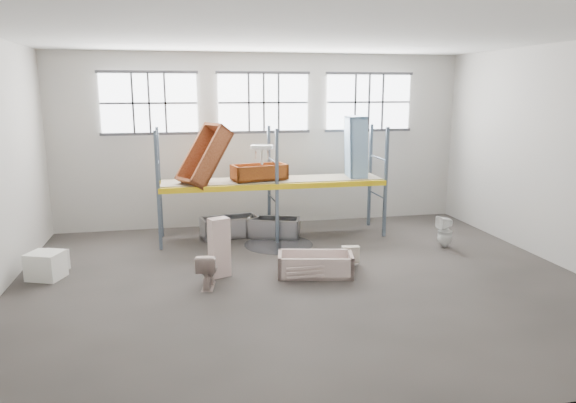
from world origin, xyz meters
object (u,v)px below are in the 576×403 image
object	(u,v)px
steel_tub_left	(230,227)
blue_tub_upright	(356,148)
rust_tub_flat	(259,172)
bathtub_beige	(315,264)
carton_near	(46,265)
steel_tub_right	(274,227)
toilet_white	(445,232)
cistern_tall	(219,247)
toilet_beige	(207,270)
bucket	(318,271)

from	to	relation	value
steel_tub_left	blue_tub_upright	distance (m)	4.10
blue_tub_upright	rust_tub_flat	bearing A→B (deg)	-178.45
bathtub_beige	blue_tub_upright	distance (m)	4.34
steel_tub_left	rust_tub_flat	bearing A→B (deg)	-19.46
carton_near	steel_tub_left	bearing A→B (deg)	30.49
bathtub_beige	steel_tub_right	world-z (taller)	steel_tub_right
toilet_white	steel_tub_left	size ratio (longest dim) A/B	0.54
steel_tub_left	carton_near	world-z (taller)	carton_near
bathtub_beige	rust_tub_flat	size ratio (longest dim) A/B	1.13
rust_tub_flat	cistern_tall	bearing A→B (deg)	-115.17
toilet_beige	rust_tub_flat	bearing A→B (deg)	-104.54
blue_tub_upright	toilet_white	bearing A→B (deg)	-46.68
cistern_tall	steel_tub_left	xyz separation A→B (m)	(0.51, 3.07, -0.37)
toilet_beige	steel_tub_left	distance (m)	3.75
toilet_white	steel_tub_right	size ratio (longest dim) A/B	0.58
steel_tub_left	bucket	bearing A→B (deg)	-66.93
steel_tub_right	bucket	bearing A→B (deg)	-84.04
toilet_white	carton_near	bearing A→B (deg)	-93.46
toilet_white	rust_tub_flat	size ratio (longest dim) A/B	0.57
steel_tub_right	blue_tub_upright	xyz separation A→B (m)	(2.32, 0.00, 2.14)
cistern_tall	rust_tub_flat	distance (m)	3.30
carton_near	bucket	bearing A→B (deg)	-11.56
steel_tub_right	steel_tub_left	bearing A→B (deg)	169.83
toilet_beige	carton_near	distance (m)	3.57
steel_tub_right	bucket	xyz separation A→B (m)	(0.36, -3.41, -0.09)
bucket	blue_tub_upright	bearing A→B (deg)	60.02
toilet_white	bucket	distance (m)	4.06
steel_tub_right	carton_near	xyz separation A→B (m)	(-5.35, -2.24, 0.03)
bathtub_beige	carton_near	xyz separation A→B (m)	(-5.69, 0.96, 0.05)
steel_tub_left	steel_tub_right	world-z (taller)	steel_tub_left
bucket	cistern_tall	bearing A→B (deg)	165.02
cistern_tall	bucket	bearing A→B (deg)	-37.37
cistern_tall	toilet_beige	bearing A→B (deg)	-138.63
toilet_white	steel_tub_left	bearing A→B (deg)	-117.23
bathtub_beige	carton_near	bearing A→B (deg)	-177.30
cistern_tall	carton_near	bearing A→B (deg)	148.01
bathtub_beige	rust_tub_flat	world-z (taller)	rust_tub_flat
toilet_white	steel_tub_left	world-z (taller)	toilet_white
rust_tub_flat	blue_tub_upright	size ratio (longest dim) A/B	0.83
toilet_white	cistern_tall	bearing A→B (deg)	-86.14
bucket	toilet_white	bearing A→B (deg)	21.92
blue_tub_upright	steel_tub_left	bearing A→B (deg)	176.61
toilet_beige	carton_near	bearing A→B (deg)	-9.07
steel_tub_left	bucket	xyz separation A→B (m)	(1.54, -3.62, -0.11)
steel_tub_left	steel_tub_right	size ratio (longest dim) A/B	1.08
rust_tub_flat	bucket	xyz separation A→B (m)	(0.74, -3.34, -1.65)
steel_tub_right	blue_tub_upright	distance (m)	3.16
blue_tub_upright	carton_near	xyz separation A→B (m)	(-7.67, -2.24, -2.11)
carton_near	steel_tub_right	bearing A→B (deg)	22.72
toilet_white	toilet_beige	bearing A→B (deg)	-81.22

